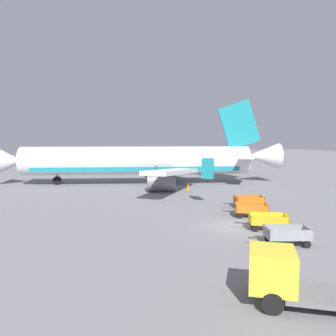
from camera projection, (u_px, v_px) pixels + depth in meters
name	position (u px, v px, depth m)	size (l,w,h in m)	color
ground_plane	(237.00, 227.00, 24.03)	(220.00, 220.00, 0.00)	slate
airplane	(145.00, 161.00, 45.55)	(36.65, 29.80, 11.34)	silver
baggage_cart_nearest	(287.00, 235.00, 20.01)	(3.56, 2.25, 1.07)	gray
baggage_cart_second_in_row	(268.00, 221.00, 23.27)	(3.47, 2.42, 1.07)	gold
baggage_cart_third_in_row	(251.00, 210.00, 26.91)	(3.45, 2.45, 1.07)	orange
baggage_cart_fourth_in_row	(249.00, 201.00, 30.31)	(3.58, 2.20, 1.07)	orange
service_truck_beside_carts	(285.00, 276.00, 12.89)	(4.65, 4.13, 2.10)	slate
traffic_cone_near_plane	(188.00, 187.00, 40.61)	(0.57, 0.57, 0.75)	orange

